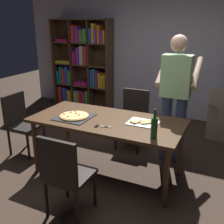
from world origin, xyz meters
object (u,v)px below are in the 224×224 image
at_px(person_serving_pizza, 176,93).
at_px(bookshelf, 82,66).
at_px(dining_table, 107,125).
at_px(pepperoni_pizza_on_tray, 74,116).
at_px(chair_far_side, 133,115).
at_px(kitchen_scissors, 100,126).
at_px(chair_left_end, 21,120).
at_px(wine_bottle, 154,127).
at_px(chair_near_camera, 65,172).

bearing_deg(person_serving_pizza, bookshelf, 145.94).
distance_m(dining_table, bookshelf, 2.99).
height_order(dining_table, pepperoni_pizza_on_tray, pepperoni_pizza_on_tray).
distance_m(dining_table, chair_far_side, 0.94).
distance_m(chair_far_side, kitchen_scissors, 1.20).
relative_size(chair_far_side, chair_left_end, 1.00).
height_order(dining_table, chair_left_end, chair_left_end).
height_order(pepperoni_pizza_on_tray, kitchen_scissors, pepperoni_pizza_on_tray).
distance_m(chair_far_side, chair_left_end, 1.70).
distance_m(bookshelf, wine_bottle, 3.64).
bearing_deg(bookshelf, chair_left_end, -81.31).
relative_size(dining_table, chair_far_side, 2.10).
bearing_deg(chair_far_side, wine_bottle, -60.43).
relative_size(wine_bottle, kitchen_scissors, 1.60).
relative_size(chair_left_end, wine_bottle, 2.85).
xyz_separation_m(dining_table, chair_far_side, (0.00, 0.93, -0.17)).
bearing_deg(chair_near_camera, bookshelf, 118.51).
relative_size(pepperoni_pizza_on_tray, kitchen_scissors, 2.16).
distance_m(pepperoni_pizza_on_tray, kitchen_scissors, 0.46).
xyz_separation_m(chair_near_camera, pepperoni_pizza_on_tray, (-0.40, 0.82, 0.25)).
relative_size(chair_near_camera, kitchen_scissors, 4.54).
xyz_separation_m(chair_near_camera, person_serving_pizza, (0.68, 1.63, 0.49)).
bearing_deg(kitchen_scissors, person_serving_pizza, 56.22).
height_order(chair_far_side, chair_left_end, same).
xyz_separation_m(chair_near_camera, chair_far_side, (0.00, 1.85, 0.00)).
bearing_deg(kitchen_scissors, wine_bottle, -3.33).
height_order(chair_far_side, pepperoni_pizza_on_tray, chair_far_side).
relative_size(bookshelf, wine_bottle, 6.17).
bearing_deg(chair_near_camera, person_serving_pizza, 67.51).
bearing_deg(chair_near_camera, wine_bottle, 42.91).
xyz_separation_m(chair_far_side, bookshelf, (-1.79, 1.45, 0.43)).
bearing_deg(bookshelf, pepperoni_pizza_on_tray, -60.81).
height_order(chair_left_end, bookshelf, bookshelf).
relative_size(chair_left_end, pepperoni_pizza_on_tray, 2.10).
bearing_deg(wine_bottle, pepperoni_pizza_on_tray, 170.84).
xyz_separation_m(dining_table, person_serving_pizza, (0.68, 0.71, 0.32)).
height_order(bookshelf, pepperoni_pizza_on_tray, bookshelf).
distance_m(bookshelf, kitchen_scissors, 3.20).
relative_size(chair_far_side, wine_bottle, 2.85).
xyz_separation_m(chair_far_side, person_serving_pizza, (0.68, -0.22, 0.49)).
bearing_deg(bookshelf, wine_bottle, -47.01).
xyz_separation_m(wine_bottle, kitchen_scissors, (-0.65, 0.04, -0.11)).
bearing_deg(chair_left_end, person_serving_pizza, 18.54).
height_order(dining_table, wine_bottle, wine_bottle).
bearing_deg(chair_left_end, bookshelf, 98.69).
distance_m(chair_left_end, wine_bottle, 2.17).
distance_m(chair_near_camera, chair_far_side, 1.85).
bearing_deg(chair_far_side, pepperoni_pizza_on_tray, -111.31).
height_order(chair_near_camera, bookshelf, bookshelf).
distance_m(pepperoni_pizza_on_tray, wine_bottle, 1.11).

